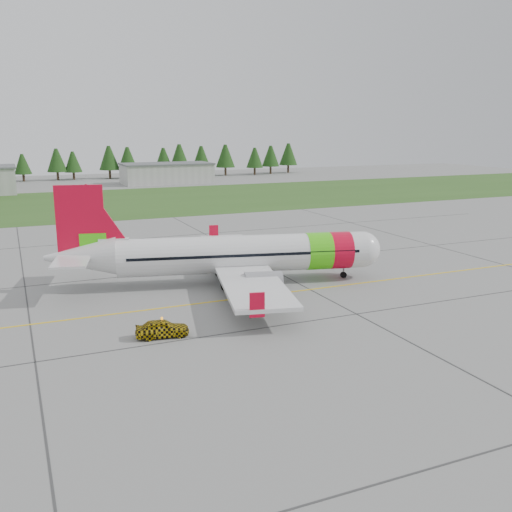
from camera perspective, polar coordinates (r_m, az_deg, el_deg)
name	(u,v)px	position (r m, az deg, el deg)	size (l,w,h in m)	color
ground	(245,331)	(43.79, -1.09, -7.48)	(320.00, 320.00, 0.00)	gray
aircraft	(236,255)	(56.26, -2.02, 0.15)	(32.59, 30.59, 10.01)	silver
follow_me_car	(162,312)	(42.48, -9.42, -5.50)	(1.58, 1.34, 3.93)	gold
grass_strip	(93,203)	(121.97, -15.97, 5.11)	(320.00, 50.00, 0.03)	#30561E
taxi_guideline	(211,302)	(50.89, -4.53, -4.60)	(120.00, 0.25, 0.02)	gold
hangar_east	(167,174)	(161.70, -8.91, 8.12)	(24.00, 12.00, 5.20)	#A8A8A3
treeline	(65,163)	(177.01, -18.57, 8.78)	(160.00, 8.00, 10.00)	#1C3F14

